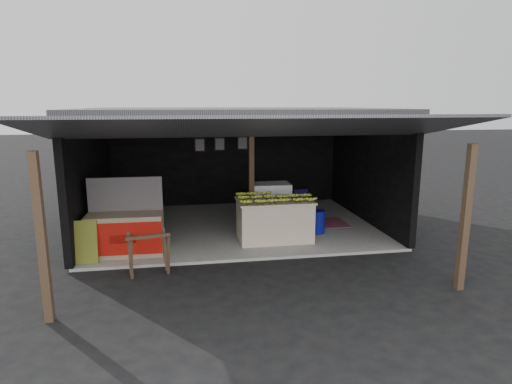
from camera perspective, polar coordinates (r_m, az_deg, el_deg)
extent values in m
plane|color=black|center=(8.76, -0.58, -9.21)|extent=(80.00, 80.00, 0.00)
cube|color=gray|center=(11.10, -2.61, -4.52)|extent=(7.00, 5.00, 0.06)
cube|color=black|center=(13.25, -4.00, 4.65)|extent=(7.00, 0.15, 2.90)
cube|color=black|center=(10.93, -21.23, 2.39)|extent=(0.15, 5.00, 2.90)
cube|color=black|center=(11.72, 14.58, 3.39)|extent=(0.15, 5.00, 2.90)
cube|color=#232326|center=(10.66, -2.76, 10.78)|extent=(7.20, 5.20, 0.12)
cube|color=#232326|center=(7.26, 0.57, 8.57)|extent=(7.40, 2.47, 0.48)
cube|color=#4B3525|center=(10.24, -0.61, 2.47)|extent=(0.12, 0.12, 2.85)
cube|color=#4B3525|center=(6.77, -26.67, -5.67)|extent=(0.12, 0.12, 2.50)
cube|color=#4B3525|center=(7.92, 26.14, -3.23)|extent=(0.12, 0.12, 2.50)
cube|color=beige|center=(9.79, 2.47, -3.84)|extent=(1.64, 0.99, 0.89)
cube|color=beige|center=(9.68, 2.49, -1.16)|extent=(1.70, 1.05, 0.04)
cube|color=white|center=(10.83, 1.85, -1.73)|extent=(1.02, 0.70, 1.11)
cube|color=navy|center=(10.49, 2.23, -1.86)|extent=(0.78, 0.04, 0.33)
cube|color=#B21414|center=(10.58, 2.21, -3.91)|extent=(0.50, 0.03, 0.11)
cube|color=#998466|center=(9.26, -17.00, -5.38)|extent=(1.53, 0.69, 0.86)
cube|color=#B0130B|center=(8.94, -17.28, -6.01)|extent=(1.52, 0.05, 0.67)
cube|color=white|center=(8.93, -17.28, -6.03)|extent=(0.52, 0.02, 0.17)
cube|color=navy|center=(9.35, -17.07, -0.26)|extent=(1.52, 0.08, 0.71)
cube|color=black|center=(9.02, -22.17, -6.23)|extent=(0.57, 0.16, 0.85)
cube|color=#4B3525|center=(7.95, -16.27, -8.79)|extent=(0.11, 0.30, 0.79)
cube|color=#4B3525|center=(8.02, -11.60, -8.38)|extent=(0.11, 0.30, 0.79)
cube|color=#4B3525|center=(8.32, -16.49, -7.88)|extent=(0.11, 0.30, 0.79)
cube|color=#4B3525|center=(8.38, -12.03, -7.51)|extent=(0.11, 0.30, 0.79)
cube|color=#4B3525|center=(8.05, -14.21, -5.78)|extent=(0.80, 0.21, 0.06)
cylinder|color=navy|center=(10.44, 8.18, -4.02)|extent=(0.36, 0.36, 0.52)
cylinder|color=#0C0A38|center=(11.09, 5.82, -3.29)|extent=(0.03, 0.03, 0.42)
cylinder|color=#0C0A38|center=(11.22, 7.35, -3.15)|extent=(0.03, 0.03, 0.42)
cylinder|color=#0C0A38|center=(11.38, 5.19, -2.89)|extent=(0.03, 0.03, 0.42)
cylinder|color=#0C0A38|center=(11.50, 6.68, -2.76)|extent=(0.03, 0.03, 0.42)
cube|color=#0C0A38|center=(11.24, 6.28, -1.98)|extent=(0.45, 0.45, 0.04)
cube|color=#0C0A38|center=(11.36, 5.94, -0.72)|extent=(0.41, 0.09, 0.43)
cube|color=maroon|center=(11.32, 8.19, -4.13)|extent=(1.52, 1.03, 0.01)
cube|color=black|center=(13.05, -7.50, 6.24)|extent=(0.32, 0.03, 0.42)
cube|color=#4C4C59|center=(13.03, -7.50, 6.23)|extent=(0.26, 0.02, 0.34)
cube|color=black|center=(13.08, -4.86, 6.40)|extent=(0.32, 0.03, 0.42)
cube|color=#4C4C59|center=(13.06, -4.85, 6.39)|extent=(0.26, 0.02, 0.34)
cube|color=black|center=(13.16, -1.81, 6.55)|extent=(0.32, 0.03, 0.42)
cube|color=#4C4C59|center=(13.14, -1.79, 6.54)|extent=(0.26, 0.02, 0.34)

